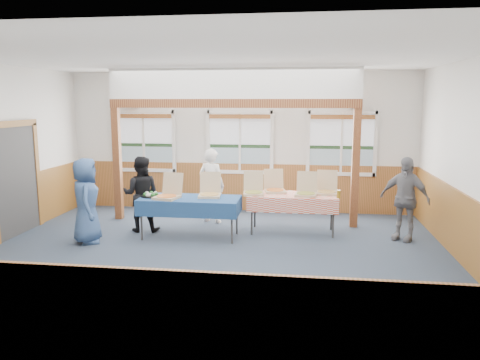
{
  "coord_description": "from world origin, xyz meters",
  "views": [
    {
      "loc": [
        1.45,
        -7.21,
        2.54
      ],
      "look_at": [
        0.34,
        1.0,
        1.14
      ],
      "focal_mm": 35.0,
      "sensor_mm": 36.0,
      "label": 1
    }
  ],
  "objects_px": {
    "woman_white": "(212,186)",
    "woman_black": "(141,194)",
    "man_blue": "(86,201)",
    "person_grey": "(404,199)",
    "table_right": "(293,197)",
    "table_left": "(190,201)"
  },
  "relations": [
    {
      "from": "person_grey",
      "to": "table_left",
      "type": "bearing_deg",
      "value": -143.63
    },
    {
      "from": "woman_black",
      "to": "person_grey",
      "type": "bearing_deg",
      "value": 174.04
    },
    {
      "from": "table_left",
      "to": "woman_white",
      "type": "bearing_deg",
      "value": 88.94
    },
    {
      "from": "woman_white",
      "to": "man_blue",
      "type": "relative_size",
      "value": 1.02
    },
    {
      "from": "table_right",
      "to": "woman_white",
      "type": "xyz_separation_m",
      "value": [
        -1.71,
        0.57,
        0.09
      ]
    },
    {
      "from": "person_grey",
      "to": "woman_white",
      "type": "bearing_deg",
      "value": -160.78
    },
    {
      "from": "man_blue",
      "to": "person_grey",
      "type": "relative_size",
      "value": 1.0
    },
    {
      "from": "table_right",
      "to": "person_grey",
      "type": "relative_size",
      "value": 1.16
    },
    {
      "from": "table_left",
      "to": "table_right",
      "type": "height_order",
      "value": "same"
    },
    {
      "from": "person_grey",
      "to": "man_blue",
      "type": "bearing_deg",
      "value": -139.49
    },
    {
      "from": "woman_white",
      "to": "table_right",
      "type": "bearing_deg",
      "value": 179.21
    },
    {
      "from": "table_left",
      "to": "person_grey",
      "type": "distance_m",
      "value": 3.95
    },
    {
      "from": "table_right",
      "to": "man_blue",
      "type": "distance_m",
      "value": 3.84
    },
    {
      "from": "table_left",
      "to": "table_right",
      "type": "bearing_deg",
      "value": 25.19
    },
    {
      "from": "table_left",
      "to": "woman_black",
      "type": "xyz_separation_m",
      "value": [
        -1.05,
        0.29,
        0.04
      ]
    },
    {
      "from": "woman_black",
      "to": "man_blue",
      "type": "xyz_separation_m",
      "value": [
        -0.71,
        -0.87,
        0.03
      ]
    },
    {
      "from": "woman_white",
      "to": "table_left",
      "type": "bearing_deg",
      "value": 98.42
    },
    {
      "from": "woman_white",
      "to": "woman_black",
      "type": "relative_size",
      "value": 1.06
    },
    {
      "from": "table_left",
      "to": "woman_black",
      "type": "distance_m",
      "value": 1.09
    },
    {
      "from": "woman_white",
      "to": "man_blue",
      "type": "height_order",
      "value": "woman_white"
    },
    {
      "from": "man_blue",
      "to": "person_grey",
      "type": "distance_m",
      "value": 5.78
    },
    {
      "from": "table_right",
      "to": "woman_white",
      "type": "height_order",
      "value": "woman_white"
    }
  ]
}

